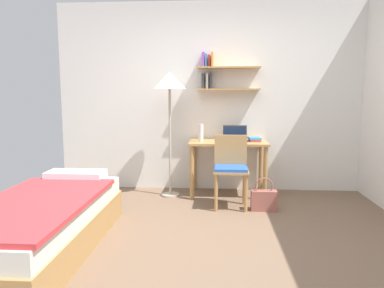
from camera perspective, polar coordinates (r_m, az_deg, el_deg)
name	(u,v)px	position (r m, az deg, el deg)	size (l,w,h in m)	color
ground_plane	(212,245)	(3.45, 3.18, -15.35)	(5.28, 5.28, 0.00)	brown
wall_back	(215,97)	(5.20, 3.60, 7.27)	(4.40, 0.27, 2.60)	white
bed	(43,224)	(3.50, -22.10, -11.43)	(0.88, 2.03, 0.54)	#B2844C
desk	(228,151)	(4.94, 5.59, -1.10)	(1.03, 0.59, 0.73)	#B2844C
desk_chair	(231,167)	(4.44, 6.01, -3.49)	(0.42, 0.38, 0.86)	#B2844C
standing_lamp	(170,86)	(4.80, -3.49, 8.90)	(0.43, 0.43, 1.63)	#B2A893
laptop	(235,137)	(4.98, 6.65, 1.11)	(0.33, 0.21, 0.20)	black
water_bottle	(201,133)	(4.87, 1.40, 1.78)	(0.06, 0.06, 0.23)	silver
book_stack	(255,139)	(4.96, 9.65, 0.73)	(0.17, 0.22, 0.05)	#D13D38
handbag	(264,199)	(4.42, 11.05, -8.41)	(0.30, 0.12, 0.39)	#99564C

